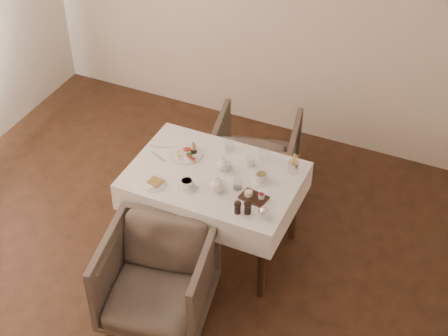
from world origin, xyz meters
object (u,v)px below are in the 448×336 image
at_px(teapot_centre, 224,164).
at_px(armchair_near, 157,278).
at_px(table, 214,186).
at_px(armchair_far, 256,153).
at_px(breakfast_plate, 186,153).

bearing_deg(teapot_centre, armchair_near, -99.68).
distance_m(table, teapot_centre, 0.20).
height_order(armchair_far, teapot_centre, teapot_centre).
distance_m(breakfast_plate, teapot_centre, 0.36).
relative_size(armchair_far, breakfast_plate, 2.72).
height_order(armchair_far, breakfast_plate, breakfast_plate).
relative_size(armchair_near, armchair_far, 1.06).
distance_m(armchair_far, teapot_centre, 0.94).
bearing_deg(armchair_far, breakfast_plate, 56.35).
bearing_deg(table, teapot_centre, 53.09).
height_order(armchair_near, breakfast_plate, breakfast_plate).
bearing_deg(breakfast_plate, table, -29.63).
height_order(armchair_near, teapot_centre, teapot_centre).
height_order(breakfast_plate, teapot_centre, teapot_centre).
bearing_deg(armchair_near, breakfast_plate, 92.44).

